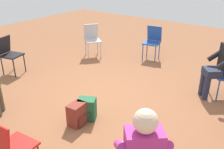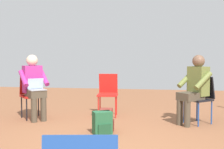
{
  "view_description": "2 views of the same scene",
  "coord_description": "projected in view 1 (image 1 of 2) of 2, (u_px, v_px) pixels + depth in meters",
  "views": [
    {
      "loc": [
        2.51,
        -3.2,
        2.35
      ],
      "look_at": [
        0.18,
        -0.04,
        0.57
      ],
      "focal_mm": 40.0,
      "sensor_mm": 36.0,
      "label": 1
    },
    {
      "loc": [
        -0.77,
        4.06,
        1.25
      ],
      "look_at": [
        -0.11,
        -0.07,
        0.98
      ],
      "focal_mm": 50.0,
      "sensor_mm": 36.0,
      "label": 2
    }
  ],
  "objects": [
    {
      "name": "ground_plane",
      "position": [
        105.0,
        99.0,
        4.67
      ],
      "size": [
        14.0,
        14.0,
        0.0
      ],
      "primitive_type": "plane",
      "color": "brown"
    },
    {
      "name": "chair_northwest",
      "position": [
        92.0,
        38.0,
        6.67
      ],
      "size": [
        0.58,
        0.57,
        0.85
      ],
      "rotation": [
        0.0,
        0.0,
        -2.21
      ],
      "color": "#B7B7BC",
      "rests_on": "ground"
    },
    {
      "name": "chair_north",
      "position": [
        153.0,
        40.0,
        6.48
      ],
      "size": [
        0.46,
        0.5,
        0.85
      ],
      "rotation": [
        0.0,
        0.0,
        -2.97
      ],
      "color": "#1E4799",
      "rests_on": "ground"
    },
    {
      "name": "chair_west",
      "position": [
        9.0,
        52.0,
        5.6
      ],
      "size": [
        0.52,
        0.48,
        0.85
      ],
      "rotation": [
        0.0,
        0.0,
        -1.33
      ],
      "color": "black",
      "rests_on": "ground"
    },
    {
      "name": "chair_south",
      "position": [
        9.0,
        146.0,
        2.74
      ],
      "size": [
        0.44,
        0.47,
        0.85
      ],
      "rotation": [
        0.0,
        0.0,
        0.1
      ],
      "color": "red",
      "rests_on": "ground"
    },
    {
      "name": "person_in_black",
      "position": [
        223.0,
        63.0,
        4.49
      ],
      "size": [
        0.63,
        0.63,
        1.24
      ],
      "rotation": [
        0.0,
        0.0,
        2.25
      ],
      "color": "#23283D",
      "rests_on": "ground"
    },
    {
      "name": "backpack_near_laptop_user",
      "position": [
        87.0,
        110.0,
        4.05
      ],
      "size": [
        0.34,
        0.31,
        0.36
      ],
      "rotation": [
        0.0,
        0.0,
        3.63
      ],
      "color": "#235B38",
      "rests_on": "ground"
    },
    {
      "name": "backpack_by_empty_chair",
      "position": [
        77.0,
        115.0,
        3.9
      ],
      "size": [
        0.27,
        0.3,
        0.36
      ],
      "rotation": [
        0.0,
        0.0,
        1.65
      ],
      "color": "maroon",
      "rests_on": "ground"
    }
  ]
}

